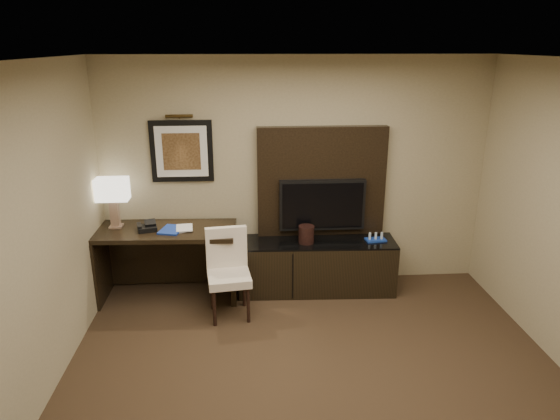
{
  "coord_description": "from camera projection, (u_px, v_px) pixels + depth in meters",
  "views": [
    {
      "loc": [
        -0.57,
        -3.15,
        2.82
      ],
      "look_at": [
        -0.23,
        1.8,
        1.15
      ],
      "focal_mm": 32.0,
      "sensor_mm": 36.0,
      "label": 1
    }
  ],
  "objects": [
    {
      "name": "ceiling",
      "position": [
        337.0,
        63.0,
        3.05
      ],
      "size": [
        4.5,
        5.0,
        0.01
      ],
      "primitive_type": "cube",
      "color": "silver",
      "rests_on": "wall_back"
    },
    {
      "name": "wall_back",
      "position": [
        296.0,
        174.0,
        5.84
      ],
      "size": [
        4.5,
        0.01,
        2.7
      ],
      "primitive_type": "cube",
      "color": "tan",
      "rests_on": "floor"
    },
    {
      "name": "desk",
      "position": [
        168.0,
        263.0,
        5.71
      ],
      "size": [
        1.59,
        0.73,
        0.84
      ],
      "primitive_type": "cube",
      "rotation": [
        0.0,
        0.0,
        -0.04
      ],
      "color": "black",
      "rests_on": "floor"
    },
    {
      "name": "credenza",
      "position": [
        316.0,
        266.0,
        5.89
      ],
      "size": [
        1.84,
        0.57,
        0.63
      ],
      "primitive_type": "cube",
      "rotation": [
        0.0,
        0.0,
        -0.04
      ],
      "color": "black",
      "rests_on": "floor"
    },
    {
      "name": "tv_wall_panel",
      "position": [
        321.0,
        182.0,
        5.83
      ],
      "size": [
        1.5,
        0.12,
        1.3
      ],
      "primitive_type": "cube",
      "color": "black",
      "rests_on": "wall_back"
    },
    {
      "name": "tv",
      "position": [
        322.0,
        205.0,
        5.82
      ],
      "size": [
        1.0,
        0.08,
        0.6
      ],
      "primitive_type": "cube",
      "color": "black",
      "rests_on": "tv_wall_panel"
    },
    {
      "name": "artwork",
      "position": [
        182.0,
        151.0,
        5.64
      ],
      "size": [
        0.7,
        0.04,
        0.7
      ],
      "primitive_type": "cube",
      "color": "black",
      "rests_on": "wall_back"
    },
    {
      "name": "picture_light",
      "position": [
        179.0,
        116.0,
        5.48
      ],
      "size": [
        0.04,
        0.04,
        0.3
      ],
      "primitive_type": "cylinder",
      "color": "#433115",
      "rests_on": "wall_back"
    },
    {
      "name": "desk_chair",
      "position": [
        229.0,
        277.0,
        5.28
      ],
      "size": [
        0.5,
        0.56,
        0.92
      ],
      "primitive_type": null,
      "rotation": [
        0.0,
        0.0,
        0.13
      ],
      "color": "#EFE0C8",
      "rests_on": "floor"
    },
    {
      "name": "table_lamp",
      "position": [
        114.0,
        203.0,
        5.55
      ],
      "size": [
        0.36,
        0.22,
        0.56
      ],
      "primitive_type": null,
      "rotation": [
        0.0,
        0.0,
        0.07
      ],
      "color": "#97755E",
      "rests_on": "desk"
    },
    {
      "name": "desk_phone",
      "position": [
        147.0,
        226.0,
        5.52
      ],
      "size": [
        0.24,
        0.23,
        0.1
      ],
      "primitive_type": null,
      "rotation": [
        0.0,
        0.0,
        0.27
      ],
      "color": "black",
      "rests_on": "desk"
    },
    {
      "name": "blue_folder",
      "position": [
        172.0,
        230.0,
        5.53
      ],
      "size": [
        0.29,
        0.34,
        0.02
      ],
      "primitive_type": "cube",
      "rotation": [
        0.0,
        0.0,
        -0.25
      ],
      "color": "navy",
      "rests_on": "desk"
    },
    {
      "name": "book",
      "position": [
        175.0,
        219.0,
        5.52
      ],
      "size": [
        0.18,
        0.04,
        0.24
      ],
      "primitive_type": "imported",
      "rotation": [
        0.0,
        0.0,
        0.12
      ],
      "color": "beige",
      "rests_on": "desk"
    },
    {
      "name": "ice_bucket",
      "position": [
        306.0,
        234.0,
        5.72
      ],
      "size": [
        0.22,
        0.22,
        0.2
      ],
      "primitive_type": "cylinder",
      "rotation": [
        0.0,
        0.0,
        -0.26
      ],
      "color": "black",
      "rests_on": "credenza"
    },
    {
      "name": "minibar_tray",
      "position": [
        376.0,
        237.0,
        5.79
      ],
      "size": [
        0.25,
        0.17,
        0.08
      ],
      "primitive_type": null,
      "rotation": [
        0.0,
        0.0,
        0.12
      ],
      "color": "navy",
      "rests_on": "credenza"
    }
  ]
}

